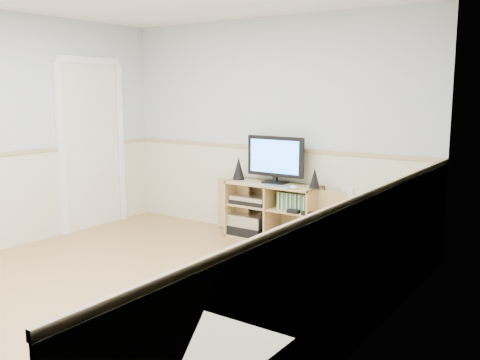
% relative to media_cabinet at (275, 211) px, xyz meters
% --- Properties ---
extents(room, '(4.04, 4.54, 2.54)m').
position_rel_media_cabinet_xyz_m(room, '(-0.25, -1.95, 0.88)').
color(room, tan).
rests_on(room, ground).
extents(media_cabinet, '(1.68, 0.40, 0.65)m').
position_rel_media_cabinet_xyz_m(media_cabinet, '(0.00, 0.00, 0.00)').
color(media_cabinet, tan).
rests_on(media_cabinet, floor).
extents(monitor, '(0.70, 0.18, 0.53)m').
position_rel_media_cabinet_xyz_m(monitor, '(0.00, -0.00, 0.61)').
color(monitor, black).
rests_on(monitor, media_cabinet).
extents(speaker_left, '(0.14, 0.14, 0.26)m').
position_rel_media_cabinet_xyz_m(speaker_left, '(-0.48, -0.03, 0.45)').
color(speaker_left, black).
rests_on(speaker_left, media_cabinet).
extents(speaker_right, '(0.12, 0.12, 0.21)m').
position_rel_media_cabinet_xyz_m(speaker_right, '(0.51, -0.03, 0.43)').
color(speaker_right, black).
rests_on(speaker_right, media_cabinet).
extents(keyboard, '(0.34, 0.16, 0.01)m').
position_rel_media_cabinet_xyz_m(keyboard, '(0.13, -0.19, 0.32)').
color(keyboard, silver).
rests_on(keyboard, media_cabinet).
extents(mouse, '(0.11, 0.09, 0.04)m').
position_rel_media_cabinet_xyz_m(mouse, '(0.34, -0.19, 0.34)').
color(mouse, white).
rests_on(mouse, media_cabinet).
extents(av_components, '(0.53, 0.34, 0.47)m').
position_rel_media_cabinet_xyz_m(av_components, '(-0.29, -0.05, -0.11)').
color(av_components, black).
rests_on(av_components, media_cabinet).
extents(game_consoles, '(0.46, 0.30, 0.11)m').
position_rel_media_cabinet_xyz_m(game_consoles, '(0.28, -0.06, -0.26)').
color(game_consoles, white).
rests_on(game_consoles, media_cabinet).
extents(game_cases, '(0.38, 0.13, 0.19)m').
position_rel_media_cabinet_xyz_m(game_cases, '(0.29, -0.07, 0.15)').
color(game_cases, '#3F8C3F').
rests_on(game_cases, media_cabinet).
extents(wall_outlet, '(0.12, 0.03, 0.12)m').
position_rel_media_cabinet_xyz_m(wall_outlet, '(0.81, 0.16, 0.27)').
color(wall_outlet, white).
rests_on(wall_outlet, wall_back).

